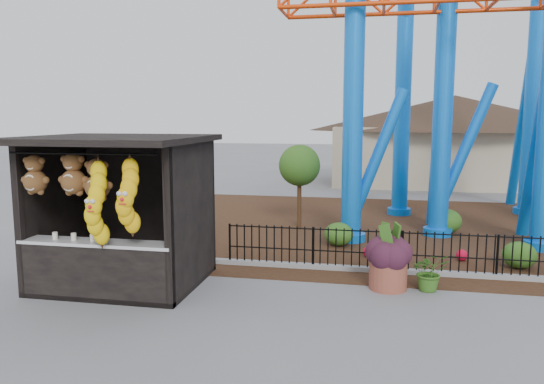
% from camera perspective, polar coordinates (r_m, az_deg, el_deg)
% --- Properties ---
extents(ground, '(120.00, 120.00, 0.00)m').
position_cam_1_polar(ground, '(9.80, -2.53, -12.88)').
color(ground, slate).
rests_on(ground, ground).
extents(mulch_bed, '(18.00, 12.00, 0.02)m').
position_cam_1_polar(mulch_bed, '(17.33, 17.09, -3.92)').
color(mulch_bed, '#331E11').
rests_on(mulch_bed, ground).
extents(curb, '(18.00, 0.18, 0.12)m').
position_cam_1_polar(curb, '(12.49, 19.33, -8.38)').
color(curb, gray).
rests_on(curb, ground).
extents(prize_booth, '(3.50, 3.40, 3.12)m').
position_cam_1_polar(prize_booth, '(11.24, -16.44, -2.32)').
color(prize_booth, black).
rests_on(prize_booth, ground).
extents(picket_fence, '(12.20, 0.06, 1.00)m').
position_cam_1_polar(picket_fence, '(12.54, 23.52, -6.46)').
color(picket_fence, black).
rests_on(picket_fence, ground).
extents(roller_coaster, '(11.00, 6.37, 10.82)m').
position_cam_1_polar(roller_coaster, '(17.60, 21.71, 17.15)').
color(roller_coaster, blue).
rests_on(roller_coaster, ground).
extents(terracotta_planter, '(0.77, 0.77, 0.65)m').
position_cam_1_polar(terracotta_planter, '(11.23, 12.37, -8.56)').
color(terracotta_planter, brown).
rests_on(terracotta_planter, ground).
extents(planter_foliage, '(0.70, 0.70, 0.64)m').
position_cam_1_polar(planter_foliage, '(11.07, 12.47, -5.37)').
color(planter_foliage, '#331423').
rests_on(planter_foliage, terracotta_planter).
extents(potted_plant, '(0.82, 0.74, 0.80)m').
position_cam_1_polar(potted_plant, '(11.31, 16.61, -8.20)').
color(potted_plant, '#185218').
rests_on(potted_plant, ground).
extents(landscaping, '(8.31, 4.59, 0.73)m').
position_cam_1_polar(landscaping, '(15.19, 19.97, -4.49)').
color(landscaping, '#2D5619').
rests_on(landscaping, mulch_bed).
extents(pavilion, '(15.00, 15.00, 4.80)m').
position_cam_1_polar(pavilion, '(29.13, 18.99, 6.79)').
color(pavilion, '#BFAD8C').
rests_on(pavilion, ground).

